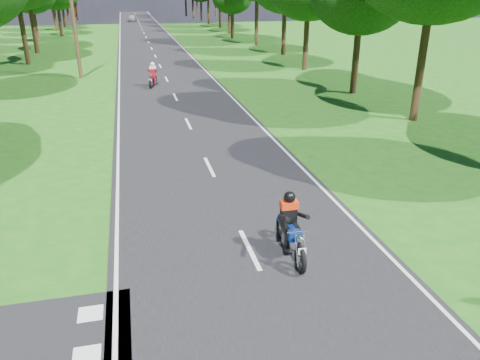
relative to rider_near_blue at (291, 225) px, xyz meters
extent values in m
plane|color=#195613|center=(-0.93, -1.57, -0.83)|extent=(160.00, 160.00, 0.00)
cube|color=black|center=(-0.93, 48.43, -0.82)|extent=(7.00, 140.00, 0.02)
cube|color=silver|center=(-0.93, 0.43, -0.80)|extent=(0.12, 2.00, 0.01)
cube|color=silver|center=(-0.93, 6.43, -0.80)|extent=(0.12, 2.00, 0.01)
cube|color=silver|center=(-0.93, 12.43, -0.80)|extent=(0.12, 2.00, 0.01)
cube|color=silver|center=(-0.93, 18.43, -0.80)|extent=(0.12, 2.00, 0.01)
cube|color=silver|center=(-0.93, 24.43, -0.80)|extent=(0.12, 2.00, 0.01)
cube|color=silver|center=(-0.93, 30.43, -0.80)|extent=(0.12, 2.00, 0.01)
cube|color=silver|center=(-0.93, 36.43, -0.80)|extent=(0.12, 2.00, 0.01)
cube|color=silver|center=(-0.93, 42.43, -0.80)|extent=(0.12, 2.00, 0.01)
cube|color=silver|center=(-0.93, 48.43, -0.80)|extent=(0.12, 2.00, 0.01)
cube|color=silver|center=(-0.93, 54.43, -0.80)|extent=(0.12, 2.00, 0.01)
cube|color=silver|center=(-0.93, 60.43, -0.80)|extent=(0.12, 2.00, 0.01)
cube|color=silver|center=(-0.93, 66.43, -0.80)|extent=(0.12, 2.00, 0.01)
cube|color=silver|center=(-0.93, 72.43, -0.80)|extent=(0.12, 2.00, 0.01)
cube|color=silver|center=(-0.93, 78.43, -0.80)|extent=(0.12, 2.00, 0.01)
cube|color=silver|center=(-0.93, 84.43, -0.80)|extent=(0.12, 2.00, 0.01)
cube|color=silver|center=(-0.93, 90.43, -0.80)|extent=(0.12, 2.00, 0.01)
cube|color=silver|center=(-0.93, 96.43, -0.80)|extent=(0.12, 2.00, 0.01)
cube|color=silver|center=(-0.93, 102.43, -0.80)|extent=(0.12, 2.00, 0.01)
cube|color=silver|center=(-0.93, 108.43, -0.80)|extent=(0.12, 2.00, 0.01)
cube|color=silver|center=(-0.93, 114.43, -0.80)|extent=(0.12, 2.00, 0.01)
cube|color=silver|center=(-4.23, 48.43, -0.80)|extent=(0.10, 140.00, 0.01)
cube|color=silver|center=(2.37, 48.43, -0.80)|extent=(0.10, 140.00, 0.01)
cube|color=silver|center=(-4.73, -2.47, -0.80)|extent=(0.50, 0.50, 0.01)
cube|color=silver|center=(-4.73, -1.27, -0.80)|extent=(0.50, 0.50, 0.01)
cylinder|color=black|center=(-11.75, 34.03, 1.33)|extent=(0.40, 0.40, 4.32)
cylinder|color=black|center=(-12.19, 41.53, 1.37)|extent=(0.40, 0.40, 4.40)
cylinder|color=black|center=(-13.54, 51.21, 0.77)|extent=(0.40, 0.40, 3.20)
cylinder|color=black|center=(-11.68, 58.59, 0.78)|extent=(0.40, 0.40, 3.22)
cylinder|color=black|center=(-13.22, 66.35, 0.98)|extent=(0.40, 0.40, 3.61)
cylinder|color=black|center=(-12.87, 74.17, 0.51)|extent=(0.40, 0.40, 2.67)
cylinder|color=black|center=(-13.11, 83.33, 0.72)|extent=(0.40, 0.40, 3.09)
cylinder|color=black|center=(-12.16, 89.85, 1.41)|extent=(0.40, 0.40, 4.48)
cylinder|color=black|center=(-13.21, 98.82, 1.22)|extent=(0.40, 0.40, 4.09)
cylinder|color=black|center=(10.14, 10.63, 1.45)|extent=(0.40, 0.40, 4.56)
cylinder|color=black|center=(10.00, 17.12, 0.92)|extent=(0.40, 0.40, 3.49)
cylinder|color=black|center=(10.14, 26.01, 1.02)|extent=(0.40, 0.40, 3.69)
cylinder|color=black|center=(11.24, 34.85, 1.04)|extent=(0.40, 0.40, 3.74)
cylinder|color=black|center=(10.79, 43.15, 1.49)|extent=(0.40, 0.40, 4.64)
cylinder|color=black|center=(9.62, 50.35, 0.63)|extent=(0.40, 0.40, 2.91)
cylinder|color=black|center=(10.84, 57.83, 1.11)|extent=(0.40, 0.40, 3.88)
cylinder|color=black|center=(11.17, 66.30, 1.26)|extent=(0.40, 0.40, 4.18)
cylinder|color=black|center=(10.87, 75.26, 1.49)|extent=(0.40, 0.40, 4.63)
cylinder|color=black|center=(10.76, 82.55, 0.85)|extent=(0.40, 0.40, 3.36)
cylinder|color=black|center=(10.21, 89.77, 1.22)|extent=(0.40, 0.40, 4.09)
cylinder|color=black|center=(9.76, 97.53, 1.41)|extent=(0.40, 0.40, 4.48)
cylinder|color=black|center=(-14.93, 108.43, 1.09)|extent=(0.40, 0.40, 3.84)
cylinder|color=black|center=(14.07, 110.43, 1.25)|extent=(0.40, 0.40, 4.16)
cylinder|color=black|center=(-16.93, 93.43, 0.93)|extent=(0.40, 0.40, 3.52)
cylinder|color=black|center=(16.07, 96.43, 1.41)|extent=(0.40, 0.40, 4.48)
cylinder|color=#382616|center=(-6.93, 26.43, 3.17)|extent=(0.26, 0.26, 8.00)
imported|color=silver|center=(-1.97, 83.70, -0.19)|extent=(2.04, 3.82, 1.24)
camera|label=1|loc=(-3.53, -9.53, 5.41)|focal=35.00mm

